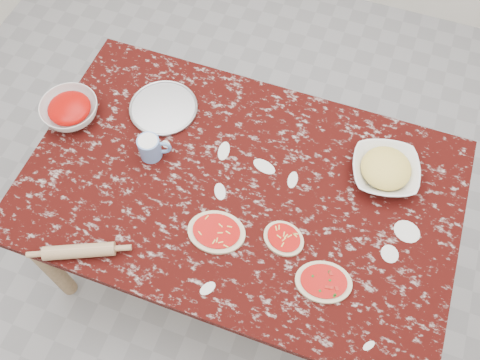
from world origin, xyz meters
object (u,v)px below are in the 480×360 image
(worktable, at_px, (240,197))
(flour_mug, at_px, (151,148))
(sauce_bowl, at_px, (70,110))
(pizza_tray, at_px, (164,108))
(rolling_pin, at_px, (79,251))
(cheese_bowl, at_px, (385,171))

(worktable, xyz_separation_m, flour_mug, (-0.36, 0.02, 0.13))
(sauce_bowl, bearing_deg, pizza_tray, 24.97)
(worktable, relative_size, sauce_bowl, 7.07)
(worktable, height_order, pizza_tray, pizza_tray)
(worktable, distance_m, flour_mug, 0.39)
(sauce_bowl, bearing_deg, worktable, -5.89)
(rolling_pin, bearing_deg, sauce_bowl, 121.50)
(sauce_bowl, bearing_deg, rolling_pin, -58.50)
(sauce_bowl, relative_size, cheese_bowl, 0.92)
(pizza_tray, distance_m, sauce_bowl, 0.36)
(worktable, bearing_deg, cheese_bowl, 25.23)
(pizza_tray, height_order, rolling_pin, rolling_pin)
(pizza_tray, relative_size, rolling_pin, 1.11)
(sauce_bowl, xyz_separation_m, cheese_bowl, (1.23, 0.15, -0.01))
(rolling_pin, bearing_deg, worktable, 45.49)
(pizza_tray, xyz_separation_m, cheese_bowl, (0.90, -0.00, 0.02))
(pizza_tray, distance_m, flour_mug, 0.22)
(cheese_bowl, xyz_separation_m, rolling_pin, (-0.91, -0.66, -0.01))
(sauce_bowl, height_order, cheese_bowl, sauce_bowl)
(pizza_tray, bearing_deg, worktable, -29.24)
(cheese_bowl, bearing_deg, worktable, -154.77)
(worktable, relative_size, flour_mug, 13.10)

